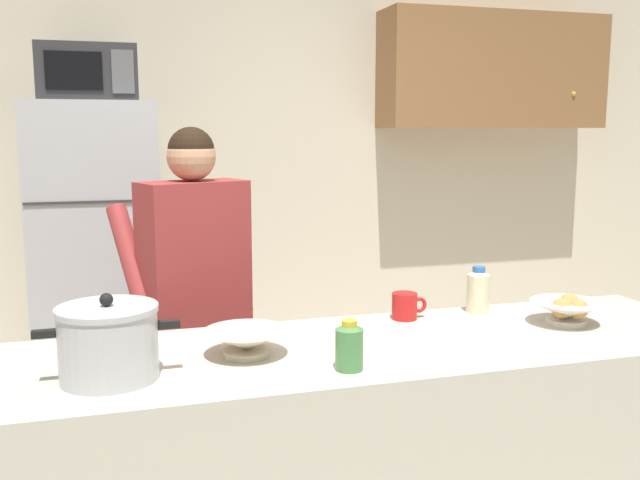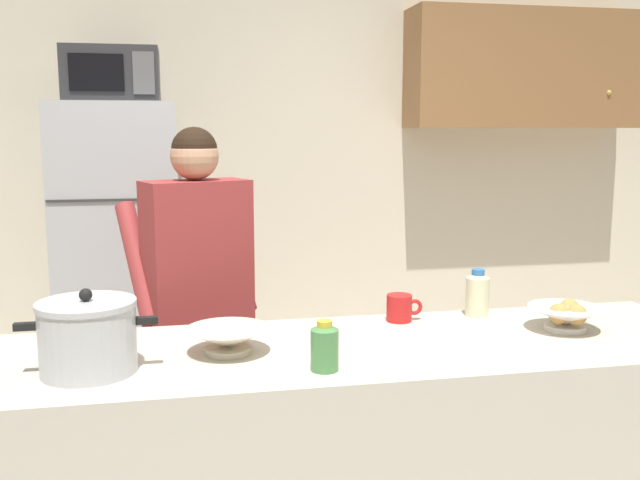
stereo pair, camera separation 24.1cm
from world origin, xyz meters
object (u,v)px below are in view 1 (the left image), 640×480
at_px(microwave, 88,74).
at_px(person_near_pot, 194,283).
at_px(coffee_mug, 405,306).
at_px(bottle_mid_counter, 349,345).
at_px(refrigerator, 98,267).
at_px(empty_bowl, 246,341).
at_px(bottle_near_edge, 478,290).
at_px(bread_bowl, 567,310).
at_px(cooking_pot, 108,342).

distance_m(microwave, person_near_pot, 1.46).
xyz_separation_m(coffee_mug, bottle_mid_counter, (-0.37, -0.45, 0.02)).
bearing_deg(refrigerator, coffee_mug, -56.14).
bearing_deg(refrigerator, empty_bowl, -76.20).
xyz_separation_m(refrigerator, bottle_near_edge, (1.37, -1.59, 0.14)).
bearing_deg(empty_bowl, bottle_near_edge, 15.84).
xyz_separation_m(microwave, bread_bowl, (1.59, -1.81, -0.90)).
relative_size(empty_bowl, bottle_mid_counter, 1.77).
xyz_separation_m(cooking_pot, empty_bowl, (0.39, 0.09, -0.06)).
xyz_separation_m(microwave, bottle_near_edge, (1.37, -1.57, -0.87)).
bearing_deg(bottle_near_edge, bread_bowl, -47.43).
bearing_deg(cooking_pot, refrigerator, 91.89).
bearing_deg(person_near_pot, empty_bowl, -84.41).
height_order(cooking_pot, bottle_mid_counter, cooking_pot).
distance_m(coffee_mug, bottle_mid_counter, 0.58).
bearing_deg(coffee_mug, microwave, 124.23).
xyz_separation_m(cooking_pot, coffee_mug, (1.01, 0.34, -0.06)).
bearing_deg(cooking_pot, empty_bowl, 12.91).
bearing_deg(cooking_pot, coffee_mug, 18.44).
distance_m(bread_bowl, empty_bowl, 1.14).
bearing_deg(bottle_mid_counter, bread_bowl, 14.58).
bearing_deg(empty_bowl, person_near_pot, 95.59).
distance_m(cooking_pot, bread_bowl, 1.53).
bearing_deg(empty_bowl, refrigerator, 103.80).
bearing_deg(microwave, bread_bowl, -48.67).
relative_size(cooking_pot, bottle_mid_counter, 2.66).
relative_size(coffee_mug, bread_bowl, 0.52).
bearing_deg(bottle_mid_counter, person_near_pot, 109.34).
height_order(cooking_pot, bread_bowl, cooking_pot).
distance_m(refrigerator, microwave, 1.01).
distance_m(bread_bowl, bottle_near_edge, 0.32).
bearing_deg(cooking_pot, microwave, 91.91).
height_order(refrigerator, bottle_mid_counter, refrigerator).
relative_size(microwave, cooking_pot, 1.25).
bearing_deg(bread_bowl, coffee_mug, 156.42).
height_order(cooking_pot, bottle_near_edge, cooking_pot).
relative_size(cooking_pot, coffee_mug, 2.93).
relative_size(refrigerator, bottle_mid_counter, 11.99).
height_order(coffee_mug, bottle_near_edge, bottle_near_edge).
height_order(microwave, bread_bowl, microwave).
height_order(coffee_mug, empty_bowl, coffee_mug).
distance_m(refrigerator, coffee_mug, 1.94).
bearing_deg(bottle_mid_counter, bottle_near_edge, 35.04).
bearing_deg(coffee_mug, bread_bowl, -23.58).
xyz_separation_m(microwave, cooking_pot, (0.06, -1.92, -0.85)).
distance_m(microwave, bread_bowl, 2.57).
distance_m(person_near_pot, empty_bowl, 0.73).
relative_size(bread_bowl, bottle_near_edge, 1.46).
bearing_deg(bread_bowl, microwave, 131.33).
xyz_separation_m(microwave, coffee_mug, (1.08, -1.58, -0.90)).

